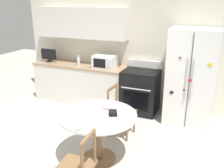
{
  "coord_description": "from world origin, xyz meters",
  "views": [
    {
      "loc": [
        1.77,
        -2.6,
        2.34
      ],
      "look_at": [
        0.19,
        1.15,
        0.95
      ],
      "focal_mm": 40.0,
      "sensor_mm": 36.0,
      "label": 1
    }
  ],
  "objects_px": {
    "refrigerator": "(191,77)",
    "oven_range": "(140,91)",
    "counter_bottle": "(78,61)",
    "microwave": "(105,62)",
    "dining_chair_near": "(77,168)",
    "dining_chair_far": "(120,112)",
    "wallet": "(113,113)",
    "candle_glass": "(92,113)",
    "countertop_tv": "(49,55)"
  },
  "relations": [
    {
      "from": "refrigerator",
      "to": "oven_range",
      "type": "xyz_separation_m",
      "value": [
        -1.02,
        0.05,
        -0.45
      ]
    },
    {
      "from": "oven_range",
      "to": "counter_bottle",
      "type": "relative_size",
      "value": 3.92
    },
    {
      "from": "countertop_tv",
      "to": "dining_chair_far",
      "type": "distance_m",
      "value": 2.6
    },
    {
      "from": "oven_range",
      "to": "counter_bottle",
      "type": "distance_m",
      "value": 1.56
    },
    {
      "from": "refrigerator",
      "to": "candle_glass",
      "type": "xyz_separation_m",
      "value": [
        -1.16,
        -1.94,
        -0.13
      ]
    },
    {
      "from": "candle_glass",
      "to": "wallet",
      "type": "bearing_deg",
      "value": 24.91
    },
    {
      "from": "counter_bottle",
      "to": "dining_chair_near",
      "type": "bearing_deg",
      "value": -60.7
    },
    {
      "from": "candle_glass",
      "to": "oven_range",
      "type": "bearing_deg",
      "value": 85.93
    },
    {
      "from": "refrigerator",
      "to": "dining_chair_far",
      "type": "height_order",
      "value": "refrigerator"
    },
    {
      "from": "counter_bottle",
      "to": "wallet",
      "type": "xyz_separation_m",
      "value": [
        1.6,
        -1.8,
        -0.22
      ]
    },
    {
      "from": "microwave",
      "to": "countertop_tv",
      "type": "bearing_deg",
      "value": -179.32
    },
    {
      "from": "oven_range",
      "to": "dining_chair_far",
      "type": "xyz_separation_m",
      "value": [
        -0.04,
        -1.1,
        -0.03
      ]
    },
    {
      "from": "counter_bottle",
      "to": "dining_chair_near",
      "type": "height_order",
      "value": "counter_bottle"
    },
    {
      "from": "countertop_tv",
      "to": "counter_bottle",
      "type": "relative_size",
      "value": 1.43
    },
    {
      "from": "microwave",
      "to": "dining_chair_far",
      "type": "distance_m",
      "value": 1.49
    },
    {
      "from": "microwave",
      "to": "wallet",
      "type": "relative_size",
      "value": 2.91
    },
    {
      "from": "countertop_tv",
      "to": "dining_chair_near",
      "type": "relative_size",
      "value": 0.44
    },
    {
      "from": "counter_bottle",
      "to": "dining_chair_far",
      "type": "bearing_deg",
      "value": -36.08
    },
    {
      "from": "oven_range",
      "to": "microwave",
      "type": "height_order",
      "value": "microwave"
    },
    {
      "from": "dining_chair_far",
      "to": "wallet",
      "type": "xyz_separation_m",
      "value": [
        0.17,
        -0.76,
        0.35
      ]
    },
    {
      "from": "counter_bottle",
      "to": "candle_glass",
      "type": "distance_m",
      "value": 2.35
    },
    {
      "from": "oven_range",
      "to": "dining_chair_far",
      "type": "relative_size",
      "value": 1.2
    },
    {
      "from": "dining_chair_near",
      "to": "dining_chair_far",
      "type": "bearing_deg",
      "value": -0.46
    },
    {
      "from": "refrigerator",
      "to": "countertop_tv",
      "type": "height_order",
      "value": "refrigerator"
    },
    {
      "from": "microwave",
      "to": "dining_chair_near",
      "type": "relative_size",
      "value": 0.54
    },
    {
      "from": "dining_chair_near",
      "to": "wallet",
      "type": "distance_m",
      "value": 0.94
    },
    {
      "from": "refrigerator",
      "to": "dining_chair_far",
      "type": "xyz_separation_m",
      "value": [
        -1.05,
        -1.04,
        -0.49
      ]
    },
    {
      "from": "dining_chair_far",
      "to": "wallet",
      "type": "height_order",
      "value": "dining_chair_far"
    },
    {
      "from": "oven_range",
      "to": "dining_chair_near",
      "type": "distance_m",
      "value": 2.73
    },
    {
      "from": "refrigerator",
      "to": "countertop_tv",
      "type": "xyz_separation_m",
      "value": [
        -3.33,
        0.05,
        0.15
      ]
    },
    {
      "from": "refrigerator",
      "to": "oven_range",
      "type": "relative_size",
      "value": 1.71
    },
    {
      "from": "microwave",
      "to": "oven_range",
      "type": "bearing_deg",
      "value": -0.67
    },
    {
      "from": "candle_glass",
      "to": "counter_bottle",
      "type": "bearing_deg",
      "value": 124.44
    },
    {
      "from": "counter_bottle",
      "to": "wallet",
      "type": "distance_m",
      "value": 2.42
    },
    {
      "from": "dining_chair_near",
      "to": "microwave",
      "type": "bearing_deg",
      "value": 14.6
    },
    {
      "from": "refrigerator",
      "to": "oven_range",
      "type": "distance_m",
      "value": 1.12
    },
    {
      "from": "countertop_tv",
      "to": "oven_range",
      "type": "bearing_deg",
      "value": 0.19
    },
    {
      "from": "microwave",
      "to": "counter_bottle",
      "type": "height_order",
      "value": "counter_bottle"
    },
    {
      "from": "countertop_tv",
      "to": "wallet",
      "type": "distance_m",
      "value": 3.09
    },
    {
      "from": "refrigerator",
      "to": "dining_chair_near",
      "type": "bearing_deg",
      "value": -110.11
    },
    {
      "from": "oven_range",
      "to": "wallet",
      "type": "distance_m",
      "value": 1.89
    },
    {
      "from": "dining_chair_far",
      "to": "dining_chair_near",
      "type": "relative_size",
      "value": 1.0
    },
    {
      "from": "counter_bottle",
      "to": "refrigerator",
      "type": "bearing_deg",
      "value": 0.08
    },
    {
      "from": "candle_glass",
      "to": "wallet",
      "type": "height_order",
      "value": "candle_glass"
    },
    {
      "from": "microwave",
      "to": "dining_chair_far",
      "type": "xyz_separation_m",
      "value": [
        0.8,
        -1.11,
        -0.6
      ]
    },
    {
      "from": "oven_range",
      "to": "dining_chair_near",
      "type": "relative_size",
      "value": 1.2
    },
    {
      "from": "refrigerator",
      "to": "microwave",
      "type": "distance_m",
      "value": 1.86
    },
    {
      "from": "microwave",
      "to": "dining_chair_far",
      "type": "height_order",
      "value": "microwave"
    },
    {
      "from": "counter_bottle",
      "to": "oven_range",
      "type": "bearing_deg",
      "value": 2.25
    },
    {
      "from": "countertop_tv",
      "to": "wallet",
      "type": "height_order",
      "value": "countertop_tv"
    }
  ]
}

